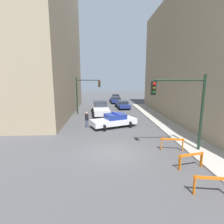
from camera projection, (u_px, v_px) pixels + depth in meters
name	position (u px, v px, depth m)	size (l,w,h in m)	color
ground_plane	(115.00, 152.00, 12.13)	(120.00, 120.00, 0.00)	#4C4C4F
sidewalk_right	(201.00, 149.00, 12.47)	(2.40, 44.00, 0.12)	#B2ADA3
building_corner_left	(16.00, 22.00, 22.87)	(14.00, 20.00, 24.61)	tan
traffic_light_near	(186.00, 101.00, 11.58)	(3.64, 0.35, 5.20)	black
traffic_light_far	(85.00, 90.00, 24.73)	(3.44, 0.35, 5.20)	black
police_car	(114.00, 120.00, 18.26)	(5.05, 3.49, 1.52)	white
white_truck	(101.00, 109.00, 24.24)	(2.95, 5.56, 1.90)	silver
parked_car_near	(123.00, 104.00, 29.76)	(2.53, 4.45, 1.31)	navy
parked_car_mid	(115.00, 100.00, 36.32)	(2.41, 4.38, 1.31)	navy
parked_car_far	(116.00, 97.00, 42.52)	(2.38, 4.36, 1.31)	black
pedestrian_crossing	(87.00, 120.00, 18.02)	(0.46, 0.46, 1.66)	#474C66
barrier_front	(212.00, 183.00, 7.51)	(1.59, 0.41, 0.90)	orange
barrier_mid	(191.00, 158.00, 9.81)	(1.58, 0.46, 0.90)	orange
barrier_back	(172.00, 142.00, 12.30)	(1.58, 0.46, 0.90)	orange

